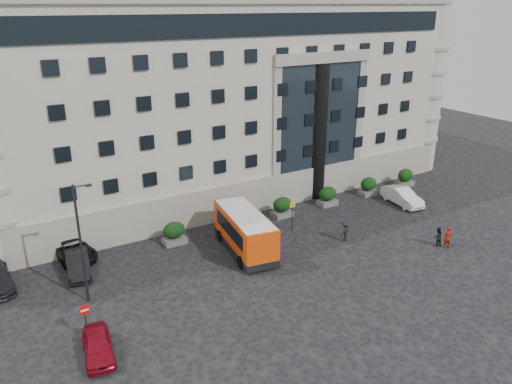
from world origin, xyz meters
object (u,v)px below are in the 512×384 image
Objects in this scene: red_truck at (45,210)px; hedge_c at (282,207)px; pedestrian_b at (438,237)px; hedge_d at (328,196)px; bus_stop_sign at (292,211)px; parked_car_a at (98,346)px; street_lamp at (81,240)px; pedestrian_c at (345,231)px; parked_car_b at (78,264)px; white_taxi at (402,196)px; minibus at (245,231)px; no_entry_sign at (85,315)px; parked_car_d at (72,248)px; pedestrian_a at (447,237)px; hedge_a at (174,233)px; hedge_f at (405,177)px; hedge_b at (231,219)px; hedge_e at (368,186)px.

hedge_c is at bearing -30.22° from red_truck.
hedge_c is 1.17× the size of pedestrian_b.
pedestrian_b is (2.01, -11.21, -0.14)m from hedge_d.
parked_car_a is (-18.36, -7.75, -1.07)m from bus_stop_sign.
street_lamp is 20.29m from pedestrian_c.
parked_car_b is 29.69m from white_taxi.
street_lamp reaches higher than minibus.
no_entry_sign reaches higher than hedge_d.
bus_stop_sign is at bearing -107.82° from hedge_c.
parked_car_d is (0.52, -7.71, -0.54)m from red_truck.
hedge_d reaches higher than pedestrian_a.
pedestrian_c is at bearing 19.31° from parked_car_a.
hedge_a and hedge_f have the same top height.
bus_stop_sign reaches higher than white_taxi.
hedge_b is 10.40m from hedge_d.
pedestrian_a is at bearing -107.87° from white_taxi.
hedge_d reaches higher than parked_car_b.
parked_car_b is at bearing -174.05° from hedge_a.
street_lamp is at bearing -168.47° from hedge_d.
no_entry_sign is 1.29× the size of pedestrian_a.
hedge_a reaches higher than parked_car_a.
hedge_f is 0.48× the size of parked_car_a.
pedestrian_b is 0.93× the size of pedestrian_c.
bus_stop_sign is at bearing -16.42° from hedge_a.
hedge_e is (15.60, 0.00, 0.00)m from hedge_b.
minibus is (-6.20, -4.00, 0.78)m from hedge_c.
pedestrian_c is at bearing -44.86° from hedge_b.
parked_car_a is at bearing -159.87° from white_taxi.
red_truck is at bearing 141.10° from minibus.
bus_stop_sign is (-11.30, -2.80, 0.80)m from hedge_e.
hedge_f is 0.42× the size of parked_car_b.
hedge_f is 0.39× the size of red_truck.
pedestrian_c is at bearing -118.53° from hedge_d.
hedge_a is at bearing 180.00° from hedge_b.
hedge_c is 3.05m from bus_stop_sign.
parked_car_d is 29.87m from white_taxi.
hedge_a is 13.71m from pedestrian_c.
parked_car_b is at bearing -90.92° from red_truck.
hedge_c is 0.79× the size of no_entry_sign.
parked_car_d is at bearing 92.62° from parked_car_a.
bus_stop_sign is at bearing -166.08° from hedge_e.
minibus reaches higher than hedge_f.
pedestrian_a is (-8.00, -11.80, -0.03)m from hedge_f.
white_taxi is 2.64× the size of pedestrian_a.
pedestrian_a is 7.90m from pedestrian_c.
street_lamp is 26.58m from pedestrian_b.
hedge_a is 0.23× the size of street_lamp.
hedge_d is 1.00× the size of hedge_e.
parked_car_b is at bearing -178.39° from hedge_e.
white_taxi reaches higher than parked_car_a.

